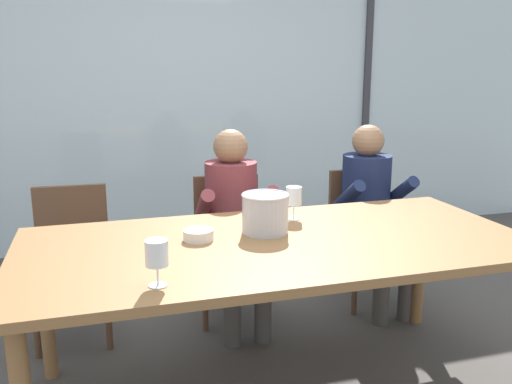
# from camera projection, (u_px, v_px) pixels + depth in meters

# --- Properties ---
(ground) EXTENTS (14.00, 14.00, 0.00)m
(ground) POSITION_uv_depth(u_px,v_px,m) (228.00, 306.00, 3.58)
(ground) COLOR #4C4742
(window_glass_panel) EXTENTS (7.54, 0.03, 2.60)m
(window_glass_panel) POSITION_uv_depth(u_px,v_px,m) (188.00, 97.00, 4.63)
(window_glass_panel) COLOR silver
(window_glass_panel) RESTS_ON ground
(window_mullion_right) EXTENTS (0.06, 0.06, 2.60)m
(window_mullion_right) POSITION_uv_depth(u_px,v_px,m) (366.00, 94.00, 5.08)
(window_mullion_right) COLOR #38383D
(window_mullion_right) RESTS_ON ground
(hillside_vineyard) EXTENTS (13.54, 2.40, 1.82)m
(hillside_vineyard) POSITION_uv_depth(u_px,v_px,m) (145.00, 107.00, 8.83)
(hillside_vineyard) COLOR #477A38
(hillside_vineyard) RESTS_ON ground
(dining_table) EXTENTS (2.34, 1.09, 0.78)m
(dining_table) POSITION_uv_depth(u_px,v_px,m) (277.00, 254.00, 2.49)
(dining_table) COLOR olive
(dining_table) RESTS_ON ground
(chair_near_curtain) EXTENTS (0.46, 0.46, 0.87)m
(chair_near_curtain) POSITION_uv_depth(u_px,v_px,m) (72.00, 250.00, 3.15)
(chair_near_curtain) COLOR brown
(chair_near_curtain) RESTS_ON ground
(chair_left_of_center) EXTENTS (0.48, 0.48, 0.87)m
(chair_left_of_center) POSITION_uv_depth(u_px,v_px,m) (229.00, 234.00, 3.44)
(chair_left_of_center) COLOR brown
(chair_left_of_center) RESTS_ON ground
(chair_center) EXTENTS (0.44, 0.44, 0.87)m
(chair_center) POSITION_uv_depth(u_px,v_px,m) (363.00, 224.00, 3.66)
(chair_center) COLOR brown
(chair_center) RESTS_ON ground
(person_maroon_top) EXTENTS (0.47, 0.62, 1.19)m
(person_maroon_top) POSITION_uv_depth(u_px,v_px,m) (234.00, 215.00, 3.26)
(person_maroon_top) COLOR brown
(person_maroon_top) RESTS_ON ground
(person_navy_polo) EXTENTS (0.47, 0.62, 1.19)m
(person_navy_polo) POSITION_uv_depth(u_px,v_px,m) (371.00, 204.00, 3.51)
(person_navy_polo) COLOR #192347
(person_navy_polo) RESTS_ON ground
(ice_bucket_primary) EXTENTS (0.23, 0.23, 0.19)m
(ice_bucket_primary) POSITION_uv_depth(u_px,v_px,m) (265.00, 213.00, 2.57)
(ice_bucket_primary) COLOR #B7B7BC
(ice_bucket_primary) RESTS_ON dining_table
(tasting_bowl) EXTENTS (0.14, 0.14, 0.05)m
(tasting_bowl) POSITION_uv_depth(u_px,v_px,m) (198.00, 235.00, 2.47)
(tasting_bowl) COLOR silver
(tasting_bowl) RESTS_ON dining_table
(wine_glass_by_left_taster) EXTENTS (0.08, 0.08, 0.17)m
(wine_glass_by_left_taster) POSITION_uv_depth(u_px,v_px,m) (157.00, 255.00, 1.93)
(wine_glass_by_left_taster) COLOR silver
(wine_glass_by_left_taster) RESTS_ON dining_table
(wine_glass_near_bucket) EXTENTS (0.08, 0.08, 0.17)m
(wine_glass_near_bucket) POSITION_uv_depth(u_px,v_px,m) (294.00, 196.00, 2.78)
(wine_glass_near_bucket) COLOR silver
(wine_glass_near_bucket) RESTS_ON dining_table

